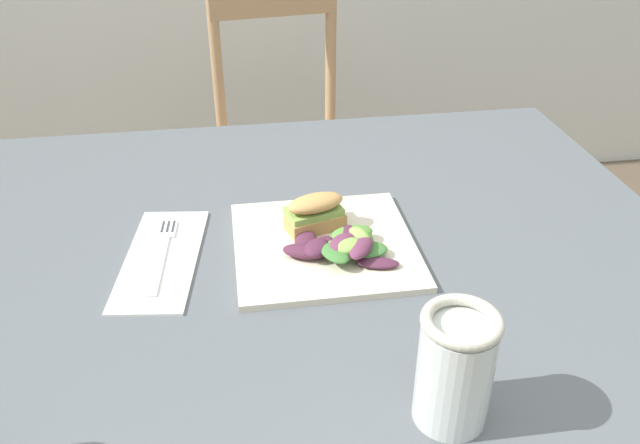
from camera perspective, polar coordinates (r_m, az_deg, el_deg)
dining_table at (r=1.02m, az=-3.29°, el=-8.05°), size 1.21×0.92×0.74m
chair_wooden_far at (r=1.90m, az=-2.73°, el=6.08°), size 0.45×0.45×0.87m
plate_lunch at (r=0.94m, az=0.37°, el=-2.05°), size 0.26×0.26×0.01m
sandwich_half_front at (r=0.95m, az=-0.44°, el=0.90°), size 0.10×0.07×0.06m
salad_mixed_greens at (r=0.90m, az=2.04°, el=-2.02°), size 0.16×0.11×0.03m
napkin_folded at (r=0.94m, az=-13.80°, el=-3.12°), size 0.13×0.26×0.00m
fork_on_napkin at (r=0.95m, az=-13.69°, el=-2.35°), size 0.03×0.19×0.00m
mason_jar_iced_tea at (r=0.67m, az=11.77°, el=-12.91°), size 0.08×0.08×0.13m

